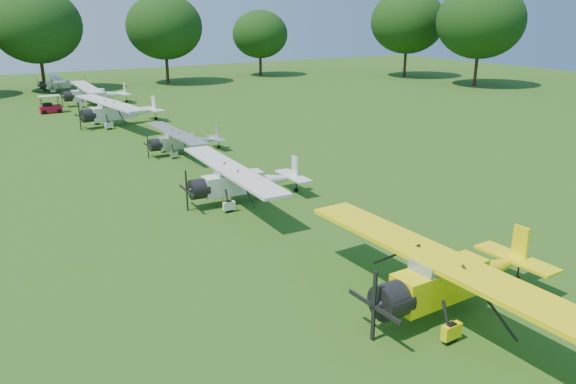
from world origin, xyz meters
name	(u,v)px	position (x,y,z in m)	size (l,w,h in m)	color
ground	(280,224)	(0.00, 0.00, 0.00)	(160.00, 160.00, 0.00)	#204812
tree_belt	(341,53)	(3.57, 0.16, 8.03)	(137.36, 130.27, 14.52)	#301E12
aircraft_2	(452,274)	(0.93, -10.16, 1.41)	(7.68, 12.20, 2.41)	#FFEE0A
aircraft_3	(242,179)	(0.03, 4.11, 1.27)	(6.92, 11.00, 2.17)	white
aircraft_4	(183,139)	(1.16, 15.98, 1.06)	(5.75, 9.13, 1.81)	silver
aircraft_5	(117,110)	(-0.04, 29.13, 1.39)	(7.63, 12.10, 2.38)	white
aircraft_6	(93,93)	(0.73, 42.00, 1.32)	(7.22, 11.48, 2.27)	white
aircraft_7	(61,83)	(-0.34, 54.98, 1.12)	(6.11, 9.73, 1.91)	silver
golf_cart	(50,107)	(-4.30, 39.03, 0.59)	(2.09, 1.32, 1.76)	#B70D29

